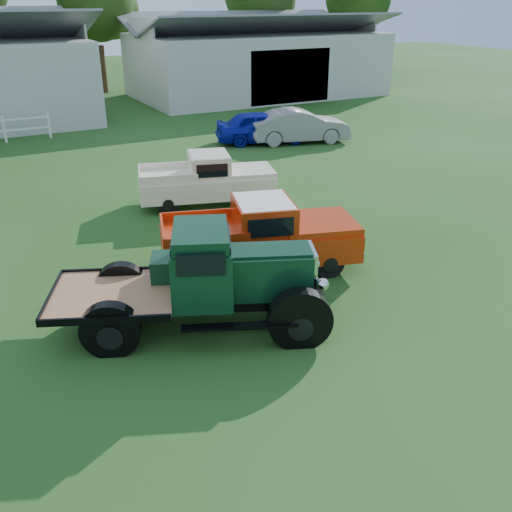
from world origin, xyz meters
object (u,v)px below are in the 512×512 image
vintage_flatbed (197,279)px  misc_car_grey (299,126)px  white_pickup (207,180)px  red_pickup (259,235)px  misc_car_blue (262,127)px

vintage_flatbed → misc_car_grey: bearing=74.0°
white_pickup → misc_car_grey: (7.27, 6.00, -0.07)m
red_pickup → misc_car_blue: red_pickup is taller
misc_car_blue → misc_car_grey: misc_car_grey is taller
vintage_flatbed → red_pickup: (2.41, 1.85, -0.18)m
red_pickup → misc_car_blue: bearing=77.7°
white_pickup → misc_car_blue: size_ratio=1.05×
white_pickup → misc_car_grey: 9.43m
misc_car_grey → red_pickup: bearing=159.5°
vintage_flatbed → misc_car_grey: (10.49, 12.93, -0.33)m
vintage_flatbed → white_pickup: (3.22, 6.93, -0.26)m
red_pickup → misc_car_grey: (8.08, 11.09, -0.15)m
white_pickup → misc_car_blue: bearing=66.0°
red_pickup → misc_car_grey: bearing=70.6°
red_pickup → white_pickup: 5.15m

